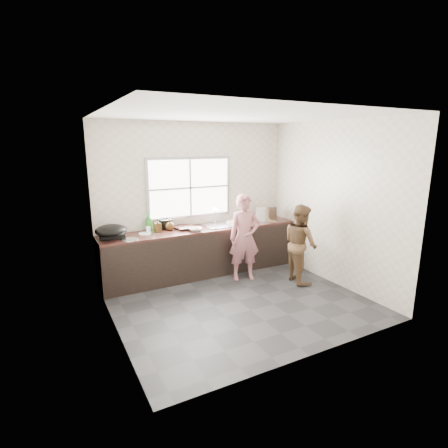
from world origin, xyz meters
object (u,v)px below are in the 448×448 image
bowl_held (235,224)px  black_pot (166,224)px  wok (111,230)px  dish_rack (264,214)px  plate_food (145,234)px  cutting_board (184,227)px  woman (245,240)px  bottle_brown_short (170,225)px  bottle_green (149,222)px  bottle_brown_tall (158,226)px  bowl_crabs (233,223)px  pot_lid_right (152,232)px  glass_jar (148,230)px  bowl_mince (195,229)px  person_side (301,243)px  burner (112,235)px  pot_lid_left (130,240)px

bowl_held → black_pot: size_ratio=0.89×
wok → dish_rack: bearing=-0.4°
plate_food → cutting_board: bearing=7.1°
woman → bottle_brown_short: size_ratio=7.43×
bowl_held → bottle_green: bearing=167.1°
bottle_green → bottle_brown_tall: size_ratio=1.50×
bowl_crabs → pot_lid_right: bowl_crabs is taller
glass_jar → dish_rack: dish_rack is taller
bowl_mince → pot_lid_right: (-0.69, 0.23, -0.02)m
bottle_green → person_side: bearing=-30.0°
burner → pot_lid_right: (0.64, -0.05, -0.02)m
dish_rack → bowl_mince: bearing=-156.9°
woman → bowl_crabs: size_ratio=7.41×
person_side → dish_rack: size_ratio=3.36×
bottle_brown_tall → pot_lid_right: size_ratio=0.92×
black_pot → woman: bearing=-34.4°
bowl_crabs → wok: wok is taller
bowl_mince → wok: (-1.38, 0.09, 0.12)m
bowl_mince → bottle_brown_tall: size_ratio=1.06×
black_pot → glass_jar: 0.39m
bottle_green → black_pot: bearing=6.0°
bowl_mince → bowl_held: (0.79, 0.01, 0.01)m
dish_rack → person_side: bearing=-66.6°
bowl_mince → glass_jar: glass_jar is taller
plate_food → bowl_crabs: bearing=-3.3°
burner → dish_rack: size_ratio=0.98×
woman → bottle_brown_short: (-1.11, 0.65, 0.26)m
bottle_brown_tall → bottle_brown_short: bottle_brown_tall is taller
black_pot → plate_food: black_pot is taller
bottle_brown_short → bowl_crabs: bearing=-7.5°
woman → person_side: 0.95m
bowl_crabs → cutting_board: bearing=168.3°
bowl_mince → pot_lid_left: 1.13m
woman → cutting_board: size_ratio=3.93×
plate_food → bottle_green: 0.25m
bottle_brown_tall → glass_jar: bottle_brown_tall is taller
cutting_board → bottle_brown_tall: 0.50m
cutting_board → wok: size_ratio=0.74×
bottle_brown_tall → pot_lid_left: (-0.54, -0.29, -0.10)m
dish_rack → pot_lid_left: bearing=-156.9°
woman → dish_rack: bearing=49.0°
woman → bottle_green: 1.66m
person_side → bowl_mince: size_ratio=5.97×
cutting_board → bottle_brown_tall: size_ratio=1.67×
wok → pot_lid_right: size_ratio=2.07×
bottle_green → glass_jar: bearing=-113.3°
wok → pot_lid_right: wok is taller
person_side → dish_rack: 1.07m
cutting_board → wok: 1.30m
bowl_crabs → glass_jar: glass_jar is taller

